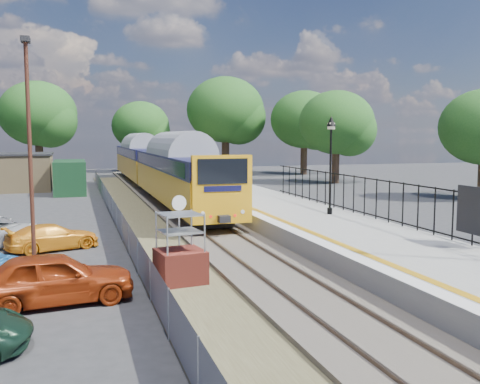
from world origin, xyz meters
name	(u,v)px	position (x,y,z in m)	size (l,w,h in m)	color
ground	(268,272)	(0.00, 0.00, 0.00)	(120.00, 120.00, 0.00)	#2D2D30
track_bed	(193,225)	(-0.47, 9.67, 0.09)	(5.90, 80.00, 0.29)	#473F38
platform	(291,218)	(4.20, 8.00, 0.45)	(5.00, 70.00, 0.90)	gray
platform_edge	(252,211)	(2.14, 8.00, 0.90)	(0.90, 70.00, 0.01)	silver
victorian_lamp_north	(331,142)	(5.30, 6.00, 4.30)	(0.44, 0.44, 4.60)	black
palisade_fence	(399,203)	(6.55, 2.24, 1.84)	(0.12, 26.00, 2.00)	black
wire_fence	(114,212)	(-4.20, 12.00, 0.60)	(0.06, 52.00, 1.20)	#999EA3
outbuilding	(14,173)	(-10.91, 31.21, 1.52)	(10.80, 10.10, 3.12)	#A0865A
tree_line	(146,117)	(1.40, 42.00, 6.61)	(56.80, 43.80, 11.88)	#332319
train	(155,164)	(0.00, 26.18, 2.34)	(2.82, 40.83, 3.51)	orange
brick_plinth	(180,250)	(-3.08, -0.53, 1.07)	(1.56, 1.56, 2.23)	maroon
speed_sign	(179,220)	(-2.78, 1.18, 1.72)	(0.51, 0.15, 2.57)	#999EA3
carpark_lamp	(30,149)	(-7.33, 0.10, 4.18)	(0.25, 0.50, 7.36)	#4A2518
car_red	(54,278)	(-6.74, -1.51, 0.72)	(1.71, 4.25, 1.45)	#942E0D
car_yellow	(53,237)	(-7.04, 5.86, 0.53)	(1.48, 3.64, 1.06)	orange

